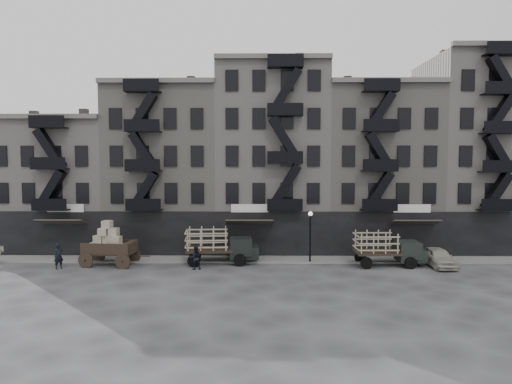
{
  "coord_description": "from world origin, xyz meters",
  "views": [
    {
      "loc": [
        -1.08,
        -34.29,
        8.45
      ],
      "look_at": [
        -1.44,
        4.0,
        5.77
      ],
      "focal_mm": 32.0,
      "sensor_mm": 36.0,
      "label": 1
    }
  ],
  "objects_px": {
    "car_east": "(438,257)",
    "stake_truck_west": "(220,243)",
    "stake_truck_east": "(388,246)",
    "wagon": "(108,240)",
    "pedestrian_west": "(59,256)",
    "pedestrian_mid": "(195,258)"
  },
  "relations": [
    {
      "from": "stake_truck_east",
      "to": "pedestrian_west",
      "type": "xyz_separation_m",
      "value": [
        -25.84,
        -1.25,
        -0.58
      ]
    },
    {
      "from": "car_east",
      "to": "stake_truck_west",
      "type": "bearing_deg",
      "value": 175.63
    },
    {
      "from": "car_east",
      "to": "pedestrian_west",
      "type": "relative_size",
      "value": 2.2
    },
    {
      "from": "stake_truck_east",
      "to": "wagon",
      "type": "bearing_deg",
      "value": 179.08
    },
    {
      "from": "wagon",
      "to": "car_east",
      "type": "relative_size",
      "value": 1.02
    },
    {
      "from": "stake_truck_west",
      "to": "pedestrian_mid",
      "type": "distance_m",
      "value": 2.73
    },
    {
      "from": "stake_truck_east",
      "to": "car_east",
      "type": "relative_size",
      "value": 1.27
    },
    {
      "from": "stake_truck_east",
      "to": "pedestrian_mid",
      "type": "distance_m",
      "value": 15.27
    },
    {
      "from": "stake_truck_west",
      "to": "car_east",
      "type": "xyz_separation_m",
      "value": [
        17.49,
        -0.81,
        -0.93
      ]
    },
    {
      "from": "stake_truck_east",
      "to": "car_east",
      "type": "distance_m",
      "value": 4.08
    },
    {
      "from": "wagon",
      "to": "car_east",
      "type": "bearing_deg",
      "value": 6.4
    },
    {
      "from": "pedestrian_west",
      "to": "pedestrian_mid",
      "type": "height_order",
      "value": "pedestrian_west"
    },
    {
      "from": "car_east",
      "to": "pedestrian_mid",
      "type": "height_order",
      "value": "pedestrian_mid"
    },
    {
      "from": "pedestrian_west",
      "to": "pedestrian_mid",
      "type": "bearing_deg",
      "value": -43.69
    },
    {
      "from": "pedestrian_mid",
      "to": "car_east",
      "type": "bearing_deg",
      "value": 173.41
    },
    {
      "from": "car_east",
      "to": "pedestrian_mid",
      "type": "distance_m",
      "value": 19.23
    },
    {
      "from": "stake_truck_west",
      "to": "pedestrian_west",
      "type": "relative_size",
      "value": 3.01
    },
    {
      "from": "stake_truck_west",
      "to": "car_east",
      "type": "height_order",
      "value": "stake_truck_west"
    },
    {
      "from": "stake_truck_east",
      "to": "car_east",
      "type": "bearing_deg",
      "value": -2.4
    },
    {
      "from": "pedestrian_west",
      "to": "stake_truck_west",
      "type": "bearing_deg",
      "value": -34.46
    },
    {
      "from": "pedestrian_west",
      "to": "pedestrian_mid",
      "type": "xyz_separation_m",
      "value": [
        10.64,
        -0.04,
        -0.09
      ]
    },
    {
      "from": "stake_truck_west",
      "to": "pedestrian_west",
      "type": "height_order",
      "value": "stake_truck_west"
    }
  ]
}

